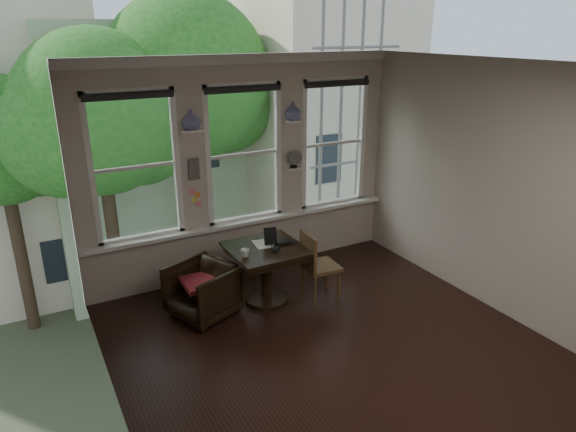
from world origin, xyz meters
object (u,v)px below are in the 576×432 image
table (266,275)px  laptop (281,244)px  mug (245,253)px  armchair_left (203,291)px  side_chair_right (321,266)px

table → laptop: bearing=-5.0°
table → mug: 0.55m
armchair_left → side_chair_right: size_ratio=0.79×
mug → laptop: bearing=11.1°
table → side_chair_right: bearing=-22.4°
armchair_left → table: bearing=65.6°
laptop → armchair_left: bearing=-170.9°
laptop → mug: (-0.55, -0.11, 0.03)m
laptop → mug: bearing=-155.9°
armchair_left → side_chair_right: bearing=56.9°
table → side_chair_right: (0.65, -0.27, 0.09)m
armchair_left → laptop: bearing=65.3°
armchair_left → mug: 0.70m
table → armchair_left: size_ratio=1.23×
side_chair_right → mug: side_chair_right is taller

